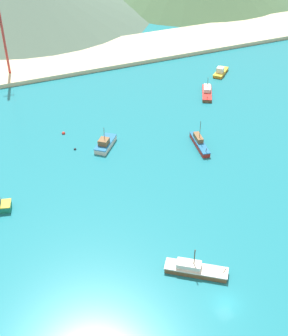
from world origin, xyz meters
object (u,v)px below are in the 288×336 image
fishing_boat_8 (207,92)px  buoy_0 (75,149)px  fishing_boat_2 (199,143)px  fishing_boat_3 (105,144)px  fishing_boat_5 (195,269)px  fishing_boat_0 (221,72)px  radio_tower (2,28)px  buoy_1 (64,133)px

fishing_boat_8 → buoy_0: size_ratio=16.05×
fishing_boat_2 → fishing_boat_3: (-20.50, 8.37, 0.05)m
fishing_boat_5 → fishing_boat_8: fishing_boat_5 is taller
fishing_boat_2 → fishing_boat_8: (14.88, 22.76, -0.13)m
fishing_boat_0 → fishing_boat_5: (-44.97, -67.10, -0.01)m
fishing_boat_0 → fishing_boat_2: fishing_boat_2 is taller
fishing_boat_0 → fishing_boat_5: 80.78m
fishing_boat_5 → buoy_0: bearing=100.1°
fishing_boat_2 → fishing_boat_3: 22.14m
fishing_boat_2 → fishing_boat_5: 39.22m
fishing_boat_0 → fishing_boat_3: 52.18m
fishing_boat_5 → radio_tower: (-14.52, 90.62, 14.08)m
fishing_boat_5 → fishing_boat_0: bearing=56.2°
radio_tower → fishing_boat_3: bearing=-74.3°
fishing_boat_0 → buoy_1: 55.56m
fishing_boat_8 → buoy_1: bearing=-173.6°
fishing_boat_5 → fishing_boat_3: bearing=91.3°
fishing_boat_0 → fishing_boat_2: (-25.47, -33.07, 0.08)m
fishing_boat_3 → fishing_boat_2: bearing=-22.2°
buoy_0 → radio_tower: (-6.63, 46.53, 14.75)m
fishing_boat_3 → fishing_boat_8: size_ratio=0.81×
fishing_boat_0 → fishing_boat_3: size_ratio=0.97×
fishing_boat_3 → radio_tower: 51.99m
fishing_boat_0 → fishing_boat_3: fishing_boat_3 is taller
fishing_boat_5 → fishing_boat_2: bearing=60.2°
fishing_boat_8 → buoy_1: 43.15m
fishing_boat_8 → radio_tower: size_ratio=0.33×
fishing_boat_3 → buoy_1: 12.22m
fishing_boat_2 → buoy_1: fishing_boat_2 is taller
buoy_0 → radio_tower: bearing=98.1°
buoy_0 → radio_tower: 49.26m
fishing_boat_0 → fishing_boat_8: 14.78m
radio_tower → buoy_0: bearing=-81.9°
fishing_boat_0 → fishing_boat_8: size_ratio=0.78×
fishing_boat_5 → buoy_1: fishing_boat_5 is taller
fishing_boat_8 → fishing_boat_5: bearing=-121.2°
fishing_boat_5 → buoy_1: 52.70m
fishing_boat_0 → fishing_boat_2: 41.74m
fishing_boat_2 → fishing_boat_8: size_ratio=1.04×
fishing_boat_8 → radio_tower: radio_tower is taller
fishing_boat_5 → fishing_boat_8: size_ratio=1.04×
fishing_boat_8 → buoy_0: fishing_boat_8 is taller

